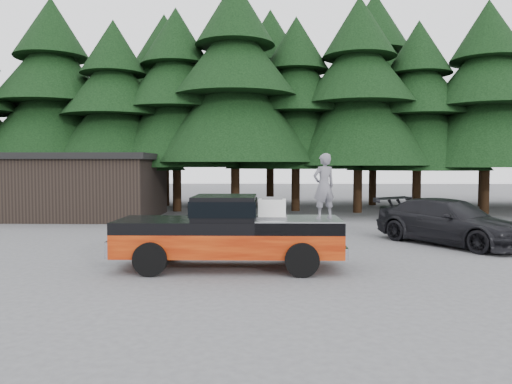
{
  "coord_description": "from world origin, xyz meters",
  "views": [
    {
      "loc": [
        0.83,
        -13.67,
        2.71
      ],
      "look_at": [
        0.51,
        0.0,
        1.98
      ],
      "focal_mm": 35.0,
      "sensor_mm": 36.0,
      "label": 1
    }
  ],
  "objects_px": {
    "pickup_truck": "(229,243)",
    "man_on_bed": "(324,186)",
    "utility_building": "(79,185)",
    "parked_car": "(450,222)",
    "air_compressor": "(272,209)"
  },
  "relations": [
    {
      "from": "man_on_bed",
      "to": "utility_building",
      "type": "height_order",
      "value": "utility_building"
    },
    {
      "from": "air_compressor",
      "to": "utility_building",
      "type": "relative_size",
      "value": 0.08
    },
    {
      "from": "pickup_truck",
      "to": "parked_car",
      "type": "relative_size",
      "value": 1.12
    },
    {
      "from": "pickup_truck",
      "to": "air_compressor",
      "type": "height_order",
      "value": "air_compressor"
    },
    {
      "from": "man_on_bed",
      "to": "parked_car",
      "type": "distance_m",
      "value": 6.54
    },
    {
      "from": "pickup_truck",
      "to": "parked_car",
      "type": "height_order",
      "value": "parked_car"
    },
    {
      "from": "pickup_truck",
      "to": "air_compressor",
      "type": "distance_m",
      "value": 1.45
    },
    {
      "from": "pickup_truck",
      "to": "man_on_bed",
      "type": "bearing_deg",
      "value": -1.72
    },
    {
      "from": "parked_car",
      "to": "air_compressor",
      "type": "bearing_deg",
      "value": 179.48
    },
    {
      "from": "utility_building",
      "to": "man_on_bed",
      "type": "bearing_deg",
      "value": -48.5
    },
    {
      "from": "pickup_truck",
      "to": "man_on_bed",
      "type": "height_order",
      "value": "man_on_bed"
    },
    {
      "from": "man_on_bed",
      "to": "parked_car",
      "type": "height_order",
      "value": "man_on_bed"
    },
    {
      "from": "pickup_truck",
      "to": "utility_building",
      "type": "xyz_separation_m",
      "value": [
        -8.82,
        12.68,
        1.0
      ]
    },
    {
      "from": "pickup_truck",
      "to": "parked_car",
      "type": "xyz_separation_m",
      "value": [
        7.26,
        4.16,
        0.11
      ]
    },
    {
      "from": "man_on_bed",
      "to": "parked_car",
      "type": "relative_size",
      "value": 0.32
    }
  ]
}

